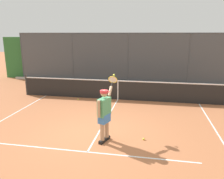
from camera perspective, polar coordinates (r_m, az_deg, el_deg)
ground_plane at (r=7.40m, az=-3.60°, el=-11.16°), size 60.00×60.00×0.00m
court_line_markings at (r=6.19m, az=-6.98°, el=-16.59°), size 7.64×9.43×0.01m
fence_backdrop at (r=15.32m, az=4.34°, el=7.54°), size 18.01×1.37×3.21m
tennis_net at (r=10.96m, az=1.51°, el=-0.05°), size 9.82×0.09×1.07m
tennis_player at (r=6.60m, az=-1.92°, el=-5.72°), size 0.42×1.36×1.87m
tennis_ball_mid_court at (r=7.06m, az=8.00°, el=-12.27°), size 0.07×0.07×0.07m
tennis_ball_near_net at (r=11.11m, az=-8.55°, el=-2.47°), size 0.07×0.07×0.07m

